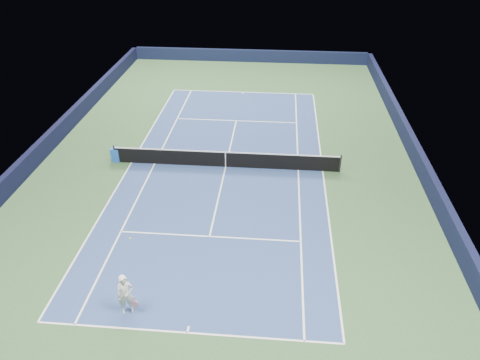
{
  "coord_description": "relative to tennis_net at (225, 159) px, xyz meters",
  "views": [
    {
      "loc": [
        2.85,
        -22.96,
        13.21
      ],
      "look_at": [
        1.09,
        -3.0,
        1.0
      ],
      "focal_mm": 35.0,
      "sensor_mm": 36.0,
      "label": 1
    }
  ],
  "objects": [
    {
      "name": "ground",
      "position": [
        0.0,
        0.0,
        -0.5
      ],
      "size": [
        40.0,
        40.0,
        0.0
      ],
      "primitive_type": "plane",
      "color": "#2D4D2A",
      "rests_on": "ground"
    },
    {
      "name": "wall_far",
      "position": [
        0.0,
        19.82,
        0.05
      ],
      "size": [
        22.0,
        0.35,
        1.1
      ],
      "primitive_type": "cube",
      "color": "#101632",
      "rests_on": "ground"
    },
    {
      "name": "wall_right",
      "position": [
        10.82,
        0.0,
        0.05
      ],
      "size": [
        0.35,
        40.0,
        1.1
      ],
      "primitive_type": "cube",
      "color": "black",
      "rests_on": "ground"
    },
    {
      "name": "wall_left",
      "position": [
        -10.82,
        0.0,
        0.05
      ],
      "size": [
        0.35,
        40.0,
        1.1
      ],
      "primitive_type": "cube",
      "color": "black",
      "rests_on": "ground"
    },
    {
      "name": "court_surface",
      "position": [
        0.0,
        0.0,
        -0.5
      ],
      "size": [
        10.97,
        23.77,
        0.01
      ],
      "primitive_type": "cube",
      "color": "navy",
      "rests_on": "ground"
    },
    {
      "name": "baseline_far",
      "position": [
        0.0,
        11.88,
        -0.5
      ],
      "size": [
        10.97,
        0.08,
        0.0
      ],
      "primitive_type": "cube",
      "color": "white",
      "rests_on": "ground"
    },
    {
      "name": "baseline_near",
      "position": [
        0.0,
        -11.88,
        -0.5
      ],
      "size": [
        10.97,
        0.08,
        0.0
      ],
      "primitive_type": "cube",
      "color": "white",
      "rests_on": "ground"
    },
    {
      "name": "sideline_doubles_right",
      "position": [
        5.49,
        0.0,
        -0.5
      ],
      "size": [
        0.08,
        23.77,
        0.0
      ],
      "primitive_type": "cube",
      "color": "white",
      "rests_on": "ground"
    },
    {
      "name": "sideline_doubles_left",
      "position": [
        -5.49,
        0.0,
        -0.5
      ],
      "size": [
        0.08,
        23.77,
        0.0
      ],
      "primitive_type": "cube",
      "color": "white",
      "rests_on": "ground"
    },
    {
      "name": "sideline_singles_right",
      "position": [
        4.12,
        0.0,
        -0.5
      ],
      "size": [
        0.08,
        23.77,
        0.0
      ],
      "primitive_type": "cube",
      "color": "white",
      "rests_on": "ground"
    },
    {
      "name": "sideline_singles_left",
      "position": [
        -4.12,
        0.0,
        -0.5
      ],
      "size": [
        0.08,
        23.77,
        0.0
      ],
      "primitive_type": "cube",
      "color": "white",
      "rests_on": "ground"
    },
    {
      "name": "service_line_far",
      "position": [
        0.0,
        6.4,
        -0.5
      ],
      "size": [
        8.23,
        0.08,
        0.0
      ],
      "primitive_type": "cube",
      "color": "white",
      "rests_on": "ground"
    },
    {
      "name": "service_line_near",
      "position": [
        0.0,
        -6.4,
        -0.5
      ],
      "size": [
        8.23,
        0.08,
        0.0
      ],
      "primitive_type": "cube",
      "color": "white",
      "rests_on": "ground"
    },
    {
      "name": "center_service_line",
      "position": [
        0.0,
        0.0,
        -0.5
      ],
      "size": [
        0.08,
        12.8,
        0.0
      ],
      "primitive_type": "cube",
      "color": "white",
      "rests_on": "ground"
    },
    {
      "name": "center_mark_far",
      "position": [
        0.0,
        11.73,
        -0.5
      ],
      "size": [
        0.08,
        0.3,
        0.0
      ],
      "primitive_type": "cube",
      "color": "white",
      "rests_on": "ground"
    },
    {
      "name": "center_mark_near",
      "position": [
        0.0,
        -11.73,
        -0.5
      ],
      "size": [
        0.08,
        0.3,
        0.0
      ],
      "primitive_type": "cube",
      "color": "white",
      "rests_on": "ground"
    },
    {
      "name": "tennis_net",
      "position": [
        0.0,
        0.0,
        0.0
      ],
      "size": [
        12.9,
        0.1,
        1.07
      ],
      "color": "black",
      "rests_on": "ground"
    },
    {
      "name": "sponsor_cube",
      "position": [
        -6.4,
        0.17,
        -0.1
      ],
      "size": [
        0.58,
        0.49,
        0.81
      ],
      "color": "blue",
      "rests_on": "ground"
    },
    {
      "name": "tennis_player",
      "position": [
        -2.36,
        -11.08,
        0.35
      ],
      "size": [
        0.83,
        1.33,
        2.68
      ],
      "color": "white",
      "rests_on": "ground"
    }
  ]
}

